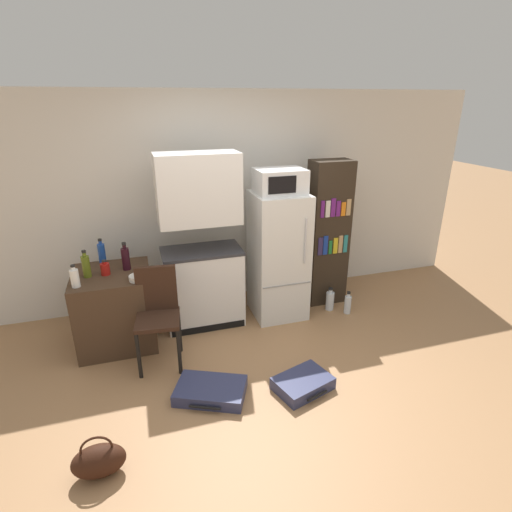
% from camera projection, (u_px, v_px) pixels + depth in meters
% --- Properties ---
extents(ground_plane, '(24.00, 24.00, 0.00)m').
position_uv_depth(ground_plane, '(268.00, 391.00, 3.54)').
color(ground_plane, '#A3754C').
extents(wall_back, '(6.40, 0.10, 2.53)m').
position_uv_depth(wall_back, '(232.00, 199.00, 4.91)').
color(wall_back, silver).
rests_on(wall_back, ground_plane).
extents(side_table, '(0.76, 0.75, 0.79)m').
position_uv_depth(side_table, '(115.00, 308.00, 4.14)').
color(side_table, '#422D1E').
rests_on(side_table, ground_plane).
extents(kitchen_hutch, '(0.87, 0.49, 1.92)m').
position_uv_depth(kitchen_hutch, '(201.00, 249.00, 4.33)').
color(kitchen_hutch, white).
rests_on(kitchen_hutch, ground_plane).
extents(refrigerator, '(0.59, 0.61, 1.46)m').
position_uv_depth(refrigerator, '(278.00, 256.00, 4.59)').
color(refrigerator, silver).
rests_on(refrigerator, ground_plane).
extents(microwave, '(0.52, 0.40, 0.26)m').
position_uv_depth(microwave, '(280.00, 181.00, 4.27)').
color(microwave, silver).
rests_on(microwave, refrigerator).
extents(bookshelf, '(0.47, 0.32, 1.77)m').
position_uv_depth(bookshelf, '(327.00, 234.00, 4.84)').
color(bookshelf, '#2D2319').
rests_on(bookshelf, ground_plane).
extents(bottle_olive_oil, '(0.08, 0.08, 0.28)m').
position_uv_depth(bottle_olive_oil, '(86.00, 266.00, 3.87)').
color(bottle_olive_oil, '#566619').
rests_on(bottle_olive_oil, side_table).
extents(bottle_ketchup_red, '(0.09, 0.09, 0.15)m').
position_uv_depth(bottle_ketchup_red, '(105.00, 269.00, 3.94)').
color(bottle_ketchup_red, '#AD1914').
rests_on(bottle_ketchup_red, side_table).
extents(bottle_wine_dark, '(0.08, 0.08, 0.29)m').
position_uv_depth(bottle_wine_dark, '(126.00, 258.00, 4.04)').
color(bottle_wine_dark, black).
rests_on(bottle_wine_dark, side_table).
extents(bottle_milk_white, '(0.08, 0.08, 0.22)m').
position_uv_depth(bottle_milk_white, '(75.00, 278.00, 3.67)').
color(bottle_milk_white, white).
rests_on(bottle_milk_white, side_table).
extents(bottle_blue_soda, '(0.07, 0.07, 0.27)m').
position_uv_depth(bottle_blue_soda, '(102.00, 253.00, 4.21)').
color(bottle_blue_soda, '#1E47A3').
rests_on(bottle_blue_soda, side_table).
extents(bowl, '(0.18, 0.18, 0.05)m').
position_uv_depth(bowl, '(138.00, 278.00, 3.83)').
color(bowl, silver).
rests_on(bowl, side_table).
extents(chair, '(0.45, 0.45, 0.96)m').
position_uv_depth(chair, '(157.00, 307.00, 3.78)').
color(chair, black).
rests_on(chair, ground_plane).
extents(suitcase_large_flat, '(0.57, 0.47, 0.11)m').
position_uv_depth(suitcase_large_flat, '(303.00, 383.00, 3.55)').
color(suitcase_large_flat, navy).
rests_on(suitcase_large_flat, ground_plane).
extents(suitcase_small_flat, '(0.69, 0.59, 0.11)m').
position_uv_depth(suitcase_small_flat, '(211.00, 391.00, 3.46)').
color(suitcase_small_flat, navy).
rests_on(suitcase_small_flat, ground_plane).
extents(handbag, '(0.36, 0.20, 0.33)m').
position_uv_depth(handbag, '(99.00, 461.00, 2.71)').
color(handbag, '#33190F').
rests_on(handbag, ground_plane).
extents(water_bottle_front, '(0.10, 0.10, 0.29)m').
position_uv_depth(water_bottle_front, '(330.00, 300.00, 4.87)').
color(water_bottle_front, silver).
rests_on(water_bottle_front, ground_plane).
extents(water_bottle_middle, '(0.08, 0.08, 0.28)m').
position_uv_depth(water_bottle_middle, '(348.00, 304.00, 4.79)').
color(water_bottle_middle, silver).
rests_on(water_bottle_middle, ground_plane).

